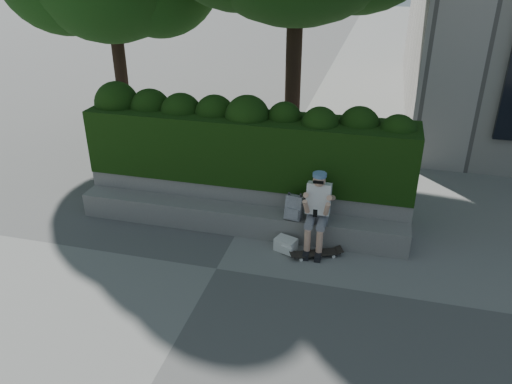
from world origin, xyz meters
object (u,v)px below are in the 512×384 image
(skateboard, at_px, (316,253))
(backpack_plaid, at_px, (294,207))
(backpack_ground, at_px, (286,244))
(person, at_px, (318,208))

(skateboard, height_order, backpack_plaid, backpack_plaid)
(backpack_plaid, distance_m, backpack_ground, 0.64)
(person, bearing_deg, backpack_ground, -152.12)
(person, xyz_separation_m, skateboard, (0.06, -0.32, -0.68))
(skateboard, distance_m, backpack_plaid, 0.86)
(person, distance_m, skateboard, 0.76)
(person, relative_size, backpack_ground, 3.97)
(skateboard, bearing_deg, person, 76.51)
(person, xyz_separation_m, backpack_plaid, (-0.41, 0.08, -0.09))
(backpack_plaid, xyz_separation_m, backpack_ground, (-0.06, -0.33, -0.55))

